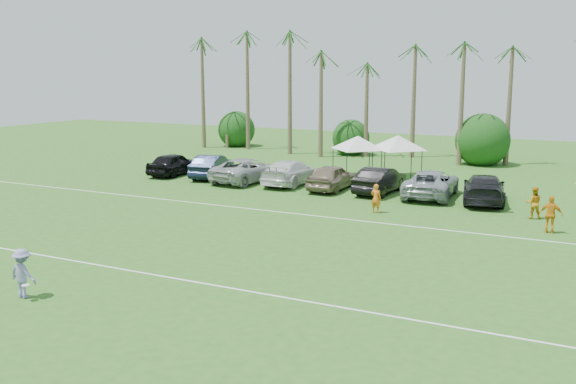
% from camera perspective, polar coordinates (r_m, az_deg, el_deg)
% --- Properties ---
extents(ground, '(120.00, 120.00, 0.00)m').
position_cam_1_polar(ground, '(23.89, -14.80, -8.48)').
color(ground, '#2D601D').
rests_on(ground, ground).
extents(field_lines, '(80.00, 12.10, 0.01)m').
position_cam_1_polar(field_lines, '(30.06, -4.73, -4.15)').
color(field_lines, white).
rests_on(field_lines, ground).
extents(palm_tree_0, '(2.40, 2.40, 8.90)m').
position_cam_1_polar(palm_tree_0, '(66.19, -7.79, 10.48)').
color(palm_tree_0, brown).
rests_on(palm_tree_0, ground).
extents(palm_tree_1, '(2.40, 2.40, 9.90)m').
position_cam_1_polar(palm_tree_1, '(63.52, -4.00, 11.33)').
color(palm_tree_1, brown).
rests_on(palm_tree_1, ground).
extents(palm_tree_2, '(2.40, 2.40, 10.90)m').
position_cam_1_polar(palm_tree_2, '(61.16, 0.13, 12.18)').
color(palm_tree_2, brown).
rests_on(palm_tree_2, ground).
extents(palm_tree_3, '(2.40, 2.40, 11.90)m').
position_cam_1_polar(palm_tree_3, '(59.53, 3.68, 13.02)').
color(palm_tree_3, brown).
rests_on(palm_tree_3, ground).
extents(palm_tree_4, '(2.40, 2.40, 8.90)m').
position_cam_1_polar(palm_tree_4, '(58.05, 7.35, 10.46)').
color(palm_tree_4, brown).
rests_on(palm_tree_4, ground).
extents(palm_tree_5, '(2.40, 2.40, 9.90)m').
position_cam_1_polar(palm_tree_5, '(56.86, 11.25, 11.22)').
color(palm_tree_5, brown).
rests_on(palm_tree_5, ground).
extents(palm_tree_6, '(2.40, 2.40, 10.90)m').
position_cam_1_polar(palm_tree_6, '(55.94, 15.32, 11.94)').
color(palm_tree_6, brown).
rests_on(palm_tree_6, ground).
extents(palm_tree_7, '(2.40, 2.40, 11.90)m').
position_cam_1_polar(palm_tree_7, '(55.32, 19.53, 12.60)').
color(palm_tree_7, brown).
rests_on(palm_tree_7, ground).
extents(bush_tree_0, '(4.00, 4.00, 4.00)m').
position_cam_1_polar(bush_tree_0, '(65.67, -4.99, 5.57)').
color(bush_tree_0, brown).
rests_on(bush_tree_0, ground).
extents(bush_tree_1, '(4.00, 4.00, 4.00)m').
position_cam_1_polar(bush_tree_1, '(59.96, 5.72, 5.06)').
color(bush_tree_1, brown).
rests_on(bush_tree_1, ground).
extents(bush_tree_2, '(4.00, 4.00, 4.00)m').
position_cam_1_polar(bush_tree_2, '(56.86, 17.13, 4.32)').
color(bush_tree_2, brown).
rests_on(bush_tree_2, ground).
extents(sideline_player_a, '(0.61, 0.43, 1.61)m').
position_cam_1_polar(sideline_player_a, '(35.52, 7.83, -0.56)').
color(sideline_player_a, orange).
rests_on(sideline_player_a, ground).
extents(sideline_player_b, '(0.96, 0.83, 1.71)m').
position_cam_1_polar(sideline_player_b, '(36.18, 21.00, -0.90)').
color(sideline_player_b, orange).
rests_on(sideline_player_b, ground).
extents(sideline_player_c, '(1.07, 0.45, 1.82)m').
position_cam_1_polar(sideline_player_c, '(33.29, 22.33, -1.86)').
color(sideline_player_c, orange).
rests_on(sideline_player_c, ground).
extents(canopy_tent_left, '(4.29, 4.29, 3.48)m').
position_cam_1_polar(canopy_tent_left, '(47.53, 6.25, 4.99)').
color(canopy_tent_left, black).
rests_on(canopy_tent_left, ground).
extents(canopy_tent_right, '(4.42, 4.42, 3.58)m').
position_cam_1_polar(canopy_tent_right, '(47.41, 9.78, 4.98)').
color(canopy_tent_right, black).
rests_on(canopy_tent_right, ground).
extents(frisbee_player, '(1.14, 0.69, 1.73)m').
position_cam_1_polar(frisbee_player, '(23.99, -22.51, -6.70)').
color(frisbee_player, '#8783BA').
rests_on(frisbee_player, ground).
extents(parked_car_0, '(2.16, 5.00, 1.68)m').
position_cam_1_polar(parked_car_0, '(48.68, -10.14, 2.48)').
color(parked_car_0, black).
rests_on(parked_car_0, ground).
extents(parked_car_1, '(2.86, 5.36, 1.68)m').
position_cam_1_polar(parked_car_1, '(47.08, -6.77, 2.30)').
color(parked_car_1, black).
rests_on(parked_car_1, ground).
extents(parked_car_2, '(3.44, 6.31, 1.68)m').
position_cam_1_polar(parked_car_2, '(45.01, -3.65, 1.96)').
color(parked_car_2, '#ABACAE').
rests_on(parked_car_2, ground).
extents(parked_car_3, '(2.45, 5.82, 1.68)m').
position_cam_1_polar(parked_car_3, '(43.89, 0.29, 1.75)').
color(parked_car_3, white).
rests_on(parked_car_3, ground).
extents(parked_car_4, '(2.02, 4.94, 1.68)m').
position_cam_1_polar(parked_car_4, '(42.07, 3.89, 1.33)').
color(parked_car_4, '#84725C').
rests_on(parked_car_4, ground).
extents(parked_car_5, '(2.08, 5.19, 1.68)m').
position_cam_1_polar(parked_car_5, '(41.24, 8.18, 1.06)').
color(parked_car_5, black).
rests_on(parked_car_5, ground).
extents(parked_car_6, '(3.22, 6.23, 1.68)m').
position_cam_1_polar(parked_car_6, '(40.55, 12.60, 0.74)').
color(parked_car_6, '#959CA3').
rests_on(parked_car_6, ground).
extents(parked_car_7, '(3.35, 6.11, 1.68)m').
position_cam_1_polar(parked_car_7, '(39.67, 17.02, 0.30)').
color(parked_car_7, black).
rests_on(parked_car_7, ground).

